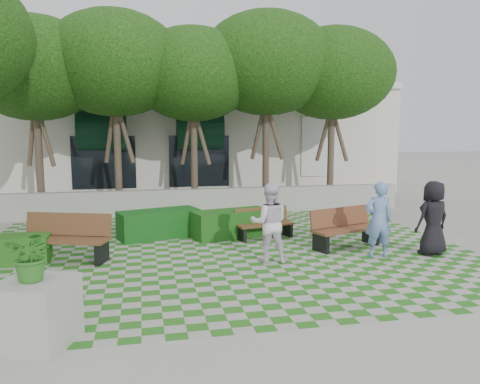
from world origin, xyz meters
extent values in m
plane|color=gray|center=(0.00, 0.00, 0.00)|extent=(90.00, 90.00, 0.00)
plane|color=#2B721E|center=(0.00, 1.00, 0.01)|extent=(12.00, 12.00, 0.00)
cube|color=#9E9B93|center=(0.00, -4.70, 0.01)|extent=(16.00, 2.00, 0.01)
cube|color=#9E9B93|center=(0.00, 6.20, 0.45)|extent=(15.00, 0.36, 0.90)
cube|color=brown|center=(3.11, 0.73, 0.48)|extent=(1.99, 1.15, 0.06)
cube|color=brown|center=(3.02, 0.99, 0.76)|extent=(1.85, 0.73, 0.48)
cube|color=black|center=(2.31, 0.46, 0.23)|extent=(0.27, 0.53, 0.46)
cube|color=black|center=(3.91, 1.00, 0.23)|extent=(0.27, 0.53, 0.46)
cube|color=#4E331A|center=(1.33, 2.11, 0.40)|extent=(1.67, 0.82, 0.05)
cube|color=#4E331A|center=(1.28, 2.33, 0.64)|extent=(1.59, 0.46, 0.40)
cube|color=black|center=(0.64, 1.95, 0.20)|extent=(0.18, 0.45, 0.39)
cube|color=black|center=(2.03, 2.26, 0.20)|extent=(0.18, 0.45, 0.39)
cube|color=brown|center=(-3.73, 0.86, 0.51)|extent=(2.14, 1.25, 0.07)
cube|color=brown|center=(-3.63, 1.14, 0.82)|extent=(1.98, 0.80, 0.51)
cube|color=black|center=(-4.59, 1.15, 0.25)|extent=(0.29, 0.57, 0.50)
cube|color=black|center=(-2.87, 0.57, 0.25)|extent=(0.29, 0.57, 0.50)
cube|color=#164A13|center=(0.47, 2.51, 0.37)|extent=(2.29, 1.37, 0.75)
cube|color=#124717|center=(-1.52, 2.86, 0.38)|extent=(2.35, 1.49, 0.77)
cube|color=#1F5316|center=(-4.94, 0.94, 0.32)|extent=(1.80, 0.73, 0.63)
cube|color=#9E9B93|center=(-3.42, -3.41, 0.46)|extent=(1.20, 1.20, 0.93)
imported|color=#2E7424|center=(-3.42, -3.41, 1.29)|extent=(0.81, 0.76, 0.72)
imported|color=#6D8CC7|center=(3.45, -0.22, 0.90)|extent=(0.70, 0.50, 1.79)
imported|color=black|center=(4.82, -0.31, 0.89)|extent=(0.96, 0.72, 1.78)
imported|color=white|center=(0.85, -0.06, 0.90)|extent=(0.99, 0.84, 1.79)
cylinder|color=#47382B|center=(-5.50, 7.60, 1.82)|extent=(0.26, 0.26, 3.64)
ellipsoid|color=#1E4C11|center=(-5.50, 7.60, 5.07)|extent=(4.80, 4.80, 3.60)
cylinder|color=#47382B|center=(-2.80, 7.60, 1.90)|extent=(0.26, 0.26, 3.81)
ellipsoid|color=#1E4C11|center=(-2.80, 7.60, 5.30)|extent=(5.00, 5.00, 3.75)
cylinder|color=#47382B|center=(0.00, 7.60, 1.79)|extent=(0.26, 0.26, 3.58)
ellipsoid|color=#1E4C11|center=(0.00, 7.60, 4.99)|extent=(4.60, 4.60, 3.45)
cylinder|color=#47382B|center=(2.80, 7.60, 1.96)|extent=(0.26, 0.26, 3.92)
ellipsoid|color=#1E4C11|center=(2.80, 7.60, 5.46)|extent=(5.20, 5.20, 3.90)
cylinder|color=#47382B|center=(5.50, 7.60, 1.85)|extent=(0.26, 0.26, 3.70)
ellipsoid|color=#1E4C11|center=(5.50, 7.60, 5.15)|extent=(4.80, 4.80, 3.60)
cube|color=silver|center=(1.00, 14.20, 2.50)|extent=(18.00, 8.00, 5.00)
cube|color=white|center=(1.00, 10.20, 5.00)|extent=(18.00, 0.30, 0.30)
cube|color=black|center=(6.00, 10.18, 2.20)|extent=(1.40, 0.10, 2.40)
cylinder|color=#0D321E|center=(-3.50, 10.18, 3.00)|extent=(3.00, 1.80, 1.80)
cube|color=black|center=(-3.50, 10.18, 1.60)|extent=(2.60, 0.08, 2.20)
cylinder|color=#0D321E|center=(0.50, 10.18, 3.00)|extent=(3.00, 1.80, 1.80)
cube|color=black|center=(0.50, 10.18, 1.60)|extent=(2.60, 0.08, 2.20)
camera|label=1|loc=(-1.91, -10.07, 3.00)|focal=35.00mm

